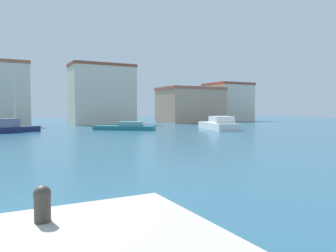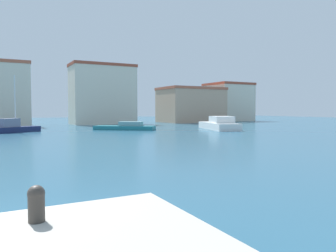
{
  "view_description": "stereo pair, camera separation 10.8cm",
  "coord_description": "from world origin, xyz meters",
  "px_view_note": "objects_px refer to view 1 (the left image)",
  "views": [
    {
      "loc": [
        0.27,
        -6.88,
        2.67
      ],
      "look_at": [
        16.88,
        24.31,
        0.82
      ],
      "focal_mm": 34.77,
      "sensor_mm": 36.0,
      "label": 1
    },
    {
      "loc": [
        0.37,
        -6.93,
        2.67
      ],
      "look_at": [
        16.88,
        24.31,
        0.82
      ],
      "focal_mm": 34.77,
      "sensor_mm": 36.0,
      "label": 2
    }
  ],
  "objects_px": {
    "motorboat_white_far_left": "(219,124)",
    "sailboat_navy_far_right": "(14,127)",
    "mooring_bollard": "(42,202)",
    "motorboat_teal_inner_mooring": "(126,127)"
  },
  "relations": [
    {
      "from": "sailboat_navy_far_right",
      "to": "motorboat_white_far_left",
      "type": "bearing_deg",
      "value": -14.69
    },
    {
      "from": "motorboat_white_far_left",
      "to": "sailboat_navy_far_right",
      "type": "relative_size",
      "value": 1.38
    },
    {
      "from": "motorboat_white_far_left",
      "to": "sailboat_navy_far_right",
      "type": "distance_m",
      "value": 24.87
    },
    {
      "from": "mooring_bollard",
      "to": "sailboat_navy_far_right",
      "type": "relative_size",
      "value": 0.09
    },
    {
      "from": "mooring_bollard",
      "to": "sailboat_navy_far_right",
      "type": "xyz_separation_m",
      "value": [
        1.23,
        35.5,
        -0.67
      ]
    },
    {
      "from": "motorboat_teal_inner_mooring",
      "to": "motorboat_white_far_left",
      "type": "height_order",
      "value": "motorboat_white_far_left"
    },
    {
      "from": "mooring_bollard",
      "to": "motorboat_white_far_left",
      "type": "height_order",
      "value": "motorboat_white_far_left"
    },
    {
      "from": "motorboat_white_far_left",
      "to": "mooring_bollard",
      "type": "bearing_deg",
      "value": -130.9
    },
    {
      "from": "mooring_bollard",
      "to": "motorboat_white_far_left",
      "type": "distance_m",
      "value": 38.62
    },
    {
      "from": "mooring_bollard",
      "to": "motorboat_white_far_left",
      "type": "relative_size",
      "value": 0.06
    }
  ]
}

